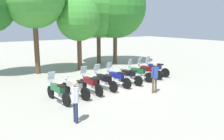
{
  "coord_description": "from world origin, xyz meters",
  "views": [
    {
      "loc": [
        -7.75,
        -10.87,
        3.65
      ],
      "look_at": [
        0.0,
        0.5,
        0.9
      ],
      "focal_mm": 37.5,
      "sensor_mm": 36.0,
      "label": 1
    }
  ],
  "objects_px": {
    "motorcycle_3": "(104,80)",
    "tree_2": "(79,19)",
    "motorcycle_8": "(155,69)",
    "motorcycle_5": "(129,76)",
    "tree_3": "(98,6)",
    "motorcycle_1": "(75,87)",
    "tree_4": "(115,7)",
    "motorcycle_0": "(58,91)",
    "motorcycle_4": "(116,78)",
    "motorcycle_2": "(90,84)",
    "motorcycle_7": "(147,71)",
    "person_1": "(75,98)",
    "motorcycle_6": "(138,73)",
    "person_0": "(155,75)"
  },
  "relations": [
    {
      "from": "motorcycle_4",
      "to": "tree_4",
      "type": "bearing_deg",
      "value": -45.17
    },
    {
      "from": "motorcycle_5",
      "to": "tree_3",
      "type": "height_order",
      "value": "tree_3"
    },
    {
      "from": "motorcycle_0",
      "to": "motorcycle_6",
      "type": "xyz_separation_m",
      "value": [
        5.85,
        1.07,
        0.0
      ]
    },
    {
      "from": "motorcycle_2",
      "to": "person_1",
      "type": "height_order",
      "value": "person_1"
    },
    {
      "from": "motorcycle_0",
      "to": "tree_2",
      "type": "bearing_deg",
      "value": -39.56
    },
    {
      "from": "motorcycle_4",
      "to": "tree_3",
      "type": "height_order",
      "value": "tree_3"
    },
    {
      "from": "tree_3",
      "to": "motorcycle_6",
      "type": "bearing_deg",
      "value": -100.74
    },
    {
      "from": "person_1",
      "to": "motorcycle_6",
      "type": "bearing_deg",
      "value": 32.44
    },
    {
      "from": "person_0",
      "to": "tree_2",
      "type": "relative_size",
      "value": 0.29
    },
    {
      "from": "motorcycle_4",
      "to": "motorcycle_6",
      "type": "relative_size",
      "value": 1.02
    },
    {
      "from": "motorcycle_3",
      "to": "person_0",
      "type": "xyz_separation_m",
      "value": [
        1.86,
        -2.11,
        0.45
      ]
    },
    {
      "from": "person_0",
      "to": "tree_3",
      "type": "height_order",
      "value": "tree_3"
    },
    {
      "from": "motorcycle_7",
      "to": "motorcycle_2",
      "type": "bearing_deg",
      "value": 81.46
    },
    {
      "from": "motorcycle_3",
      "to": "motorcycle_5",
      "type": "distance_m",
      "value": 1.97
    },
    {
      "from": "motorcycle_0",
      "to": "motorcycle_4",
      "type": "xyz_separation_m",
      "value": [
        3.9,
        0.73,
        0.0
      ]
    },
    {
      "from": "motorcycle_5",
      "to": "motorcycle_2",
      "type": "bearing_deg",
      "value": 91.2
    },
    {
      "from": "tree_2",
      "to": "tree_4",
      "type": "distance_m",
      "value": 4.31
    },
    {
      "from": "motorcycle_0",
      "to": "motorcycle_5",
      "type": "xyz_separation_m",
      "value": [
        4.88,
        0.81,
        -0.01
      ]
    },
    {
      "from": "motorcycle_1",
      "to": "motorcycle_8",
      "type": "bearing_deg",
      "value": -92.17
    },
    {
      "from": "motorcycle_6",
      "to": "motorcycle_8",
      "type": "bearing_deg",
      "value": -94.16
    },
    {
      "from": "motorcycle_8",
      "to": "motorcycle_5",
      "type": "bearing_deg",
      "value": 88.99
    },
    {
      "from": "motorcycle_3",
      "to": "motorcycle_5",
      "type": "bearing_deg",
      "value": -90.12
    },
    {
      "from": "motorcycle_0",
      "to": "motorcycle_5",
      "type": "bearing_deg",
      "value": -86.01
    },
    {
      "from": "motorcycle_3",
      "to": "person_1",
      "type": "xyz_separation_m",
      "value": [
        -3.26,
        -3.23,
        0.43
      ]
    },
    {
      "from": "motorcycle_0",
      "to": "person_1",
      "type": "relative_size",
      "value": 1.34
    },
    {
      "from": "motorcycle_5",
      "to": "motorcycle_1",
      "type": "bearing_deg",
      "value": 91.86
    },
    {
      "from": "motorcycle_5",
      "to": "tree_3",
      "type": "xyz_separation_m",
      "value": [
        2.32,
        7.36,
        4.67
      ]
    },
    {
      "from": "motorcycle_0",
      "to": "person_1",
      "type": "height_order",
      "value": "person_1"
    },
    {
      "from": "motorcycle_6",
      "to": "person_0",
      "type": "bearing_deg",
      "value": 140.61
    },
    {
      "from": "tree_2",
      "to": "motorcycle_5",
      "type": "bearing_deg",
      "value": -85.56
    },
    {
      "from": "motorcycle_7",
      "to": "motorcycle_5",
      "type": "bearing_deg",
      "value": 83.81
    },
    {
      "from": "motorcycle_1",
      "to": "tree_4",
      "type": "height_order",
      "value": "tree_4"
    },
    {
      "from": "motorcycle_4",
      "to": "person_0",
      "type": "distance_m",
      "value": 2.46
    },
    {
      "from": "motorcycle_8",
      "to": "tree_4",
      "type": "relative_size",
      "value": 0.27
    },
    {
      "from": "motorcycle_1",
      "to": "person_0",
      "type": "bearing_deg",
      "value": -127.41
    },
    {
      "from": "person_0",
      "to": "tree_4",
      "type": "distance_m",
      "value": 10.53
    },
    {
      "from": "motorcycle_1",
      "to": "motorcycle_2",
      "type": "bearing_deg",
      "value": -92.3
    },
    {
      "from": "motorcycle_3",
      "to": "motorcycle_8",
      "type": "xyz_separation_m",
      "value": [
        4.88,
        0.93,
        0.0
      ]
    },
    {
      "from": "motorcycle_0",
      "to": "motorcycle_4",
      "type": "height_order",
      "value": "same"
    },
    {
      "from": "motorcycle_2",
      "to": "motorcycle_7",
      "type": "xyz_separation_m",
      "value": [
        4.87,
        0.83,
        0.0
      ]
    },
    {
      "from": "person_0",
      "to": "motorcycle_7",
      "type": "bearing_deg",
      "value": -24.76
    },
    {
      "from": "motorcycle_3",
      "to": "tree_2",
      "type": "xyz_separation_m",
      "value": [
        1.51,
        5.97,
        3.46
      ]
    },
    {
      "from": "motorcycle_8",
      "to": "motorcycle_1",
      "type": "bearing_deg",
      "value": 86.23
    },
    {
      "from": "motorcycle_3",
      "to": "motorcycle_4",
      "type": "height_order",
      "value": "same"
    },
    {
      "from": "motorcycle_1",
      "to": "motorcycle_2",
      "type": "xyz_separation_m",
      "value": [
        0.98,
        0.19,
        0.01
      ]
    },
    {
      "from": "motorcycle_2",
      "to": "motorcycle_5",
      "type": "bearing_deg",
      "value": -85.85
    },
    {
      "from": "motorcycle_2",
      "to": "motorcycle_4",
      "type": "relative_size",
      "value": 1.01
    },
    {
      "from": "motorcycle_5",
      "to": "person_0",
      "type": "relative_size",
      "value": 1.32
    },
    {
      "from": "motorcycle_5",
      "to": "tree_2",
      "type": "relative_size",
      "value": 0.38
    },
    {
      "from": "motorcycle_2",
      "to": "person_1",
      "type": "distance_m",
      "value": 3.82
    }
  ]
}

